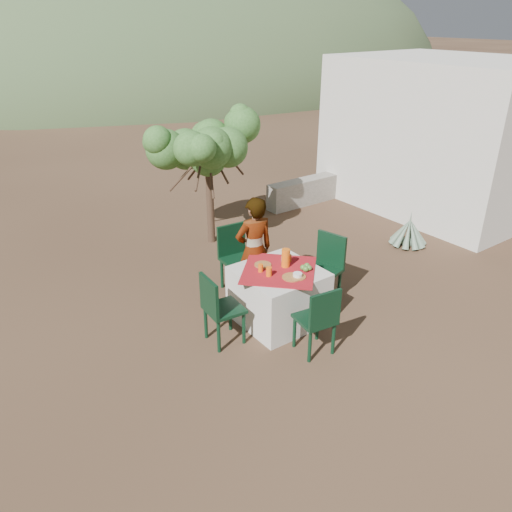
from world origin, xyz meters
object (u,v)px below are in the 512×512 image
at_px(chair_far, 235,255).
at_px(juice_pitcher, 286,258).
at_px(chair_right, 326,265).
at_px(agave, 409,233).
at_px(chair_left, 218,307).
at_px(guesthouse, 444,134).
at_px(table, 278,295).
at_px(person, 254,250).
at_px(chair_near, 319,318).
at_px(shrub_tree, 209,152).

height_order(chair_far, juice_pitcher, juice_pitcher).
bearing_deg(chair_right, agave, 87.79).
distance_m(chair_left, guesthouse, 6.92).
relative_size(table, juice_pitcher, 5.29).
xyz_separation_m(person, agave, (3.34, -0.09, -0.54)).
bearing_deg(guesthouse, person, -169.34).
distance_m(person, guesthouse, 5.79).
height_order(chair_near, chair_left, chair_left).
relative_size(chair_near, person, 0.59).
distance_m(chair_far, chair_right, 1.34).
distance_m(table, juice_pitcher, 0.52).
distance_m(chair_right, guesthouse, 5.20).
bearing_deg(chair_near, table, -87.62).
bearing_deg(agave, chair_left, -172.97).
bearing_deg(juice_pitcher, guesthouse, 16.73).
relative_size(table, guesthouse, 0.31).
height_order(chair_left, shrub_tree, shrub_tree).
bearing_deg(chair_far, chair_left, -127.79).
xyz_separation_m(chair_far, agave, (3.37, -0.53, -0.31)).
distance_m(chair_left, chair_right, 1.81).
xyz_separation_m(chair_far, chair_right, (0.85, -1.04, 0.00)).
xyz_separation_m(chair_left, chair_right, (1.81, 0.02, 0.03)).
xyz_separation_m(chair_near, agave, (3.49, 1.43, -0.27)).
distance_m(chair_far, guesthouse, 5.79).
bearing_deg(table, shrub_tree, 76.26).
relative_size(chair_right, guesthouse, 0.24).
height_order(chair_left, agave, chair_left).
height_order(chair_right, agave, chair_right).
relative_size(chair_far, chair_near, 1.08).
bearing_deg(chair_near, person, -87.70).
distance_m(chair_near, person, 1.55).
bearing_deg(table, chair_near, -95.55).
distance_m(guesthouse, juice_pitcher, 5.86).
relative_size(chair_far, agave, 1.39).
height_order(chair_far, guesthouse, guesthouse).
relative_size(chair_right, juice_pitcher, 4.06).
height_order(chair_near, guesthouse, guesthouse).
bearing_deg(chair_right, shrub_tree, 170.18).
xyz_separation_m(table, agave, (3.41, 0.55, -0.14)).
bearing_deg(person, juice_pitcher, 104.22).
bearing_deg(chair_left, chair_right, -85.07).
distance_m(chair_right, person, 1.04).
xyz_separation_m(chair_far, guesthouse, (5.68, 0.63, 0.95)).
bearing_deg(shrub_tree, chair_right, -86.08).
relative_size(table, shrub_tree, 0.63).
relative_size(table, chair_left, 1.37).
height_order(person, shrub_tree, shrub_tree).
xyz_separation_m(chair_near, chair_right, (0.97, 0.92, 0.04)).
bearing_deg(chair_left, shrub_tree, -25.68).
xyz_separation_m(guesthouse, juice_pitcher, (-5.58, -1.68, -0.62)).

